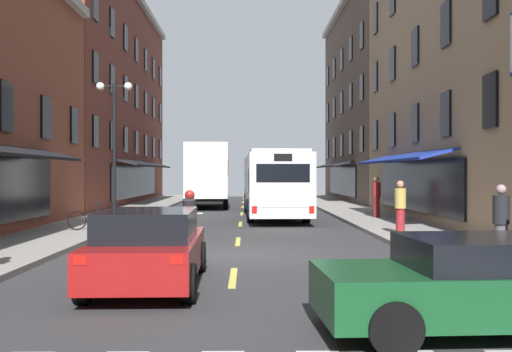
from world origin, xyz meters
The scene contains 14 objects.
ground_plane centered at (0.00, 0.00, -0.05)m, with size 34.80×80.00×0.10m, color #333335.
lane_centre_dashes centered at (0.00, -0.25, 0.00)m, with size 0.14×73.90×0.01m.
sidewalk_left centered at (-5.90, 0.00, 0.07)m, with size 3.00×80.00×0.14m, color gray.
sidewalk_right centered at (5.90, 0.00, 0.07)m, with size 3.00×80.00×0.14m, color gray.
transit_bus centered at (1.53, 13.40, 1.61)m, with size 2.82×11.60×3.06m.
box_truck centered at (-2.14, 21.45, 1.97)m, with size 2.72×7.98×3.81m.
sedan_near centered at (-1.52, -4.44, 0.71)m, with size 1.98×4.59×1.41m.
sedan_mid centered at (3.39, -7.88, 0.66)m, with size 4.38×2.19×1.26m.
motorcycle_rider centered at (-1.18, -0.10, 0.71)m, with size 0.62×2.07×1.66m.
bicycle_near centered at (-5.02, 5.35, 0.50)m, with size 1.71×0.48×0.91m.
pedestrian_mid centered at (6.02, 11.38, 1.08)m, with size 0.36×0.36×1.81m.
pedestrian_far centered at (5.92, -2.23, 1.01)m, with size 0.36×0.36×1.69m.
pedestrian_rear centered at (5.16, 3.73, 1.02)m, with size 0.36×0.36×1.71m.
street_lamp_twin centered at (-4.97, 8.53, 3.20)m, with size 1.42×0.32×5.54m.
Camera 1 is at (0.28, -15.75, 2.07)m, focal length 43.09 mm.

